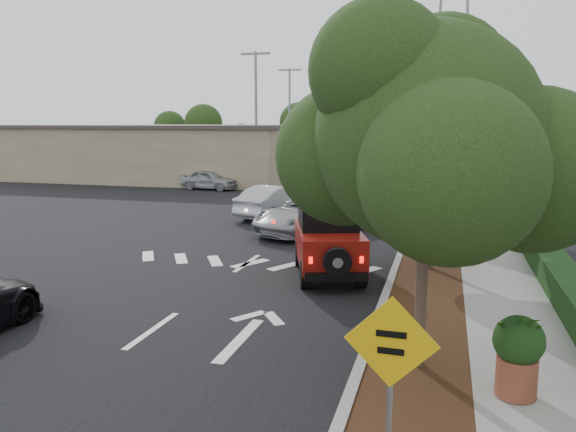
% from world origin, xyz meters
% --- Properties ---
extents(ground, '(120.00, 120.00, 0.00)m').
position_xyz_m(ground, '(0.00, 0.00, 0.00)').
color(ground, black).
rests_on(ground, ground).
extents(curb, '(0.20, 70.00, 0.15)m').
position_xyz_m(curb, '(4.60, 12.00, 0.07)').
color(curb, '#9E9B93').
rests_on(curb, ground).
extents(planting_strip, '(1.80, 70.00, 0.12)m').
position_xyz_m(planting_strip, '(5.60, 12.00, 0.06)').
color(planting_strip, black).
rests_on(planting_strip, ground).
extents(sidewalk, '(2.00, 70.00, 0.12)m').
position_xyz_m(sidewalk, '(7.50, 12.00, 0.06)').
color(sidewalk, gray).
rests_on(sidewalk, ground).
extents(hedge, '(0.80, 70.00, 0.80)m').
position_xyz_m(hedge, '(8.90, 12.00, 0.40)').
color(hedge, black).
rests_on(hedge, ground).
extents(commercial_building, '(22.00, 12.00, 4.00)m').
position_xyz_m(commercial_building, '(-16.00, 30.00, 2.00)').
color(commercial_building, '#817659').
rests_on(commercial_building, ground).
extents(transmission_tower, '(7.00, 4.00, 28.00)m').
position_xyz_m(transmission_tower, '(6.00, 48.00, 0.00)').
color(transmission_tower, slate).
rests_on(transmission_tower, ground).
extents(street_tree_near, '(3.80, 3.80, 5.92)m').
position_xyz_m(street_tree_near, '(5.60, -0.50, 0.00)').
color(street_tree_near, black).
rests_on(street_tree_near, ground).
extents(street_tree_mid, '(3.20, 3.20, 5.32)m').
position_xyz_m(street_tree_mid, '(5.60, 6.50, 0.00)').
color(street_tree_mid, black).
rests_on(street_tree_mid, ground).
extents(street_tree_far, '(3.40, 3.40, 5.62)m').
position_xyz_m(street_tree_far, '(5.60, 13.00, 0.00)').
color(street_tree_far, black).
rests_on(street_tree_far, ground).
extents(light_pole_a, '(2.00, 0.22, 9.00)m').
position_xyz_m(light_pole_a, '(-6.50, 26.00, 0.00)').
color(light_pole_a, slate).
rests_on(light_pole_a, ground).
extents(light_pole_b, '(2.00, 0.22, 9.00)m').
position_xyz_m(light_pole_b, '(-7.50, 38.00, 0.00)').
color(light_pole_b, slate).
rests_on(light_pole_b, ground).
extents(red_jeep, '(2.76, 4.10, 2.01)m').
position_xyz_m(red_jeep, '(2.69, 5.47, 1.02)').
color(red_jeep, black).
rests_on(red_jeep, ground).
extents(silver_suv_ahead, '(4.53, 6.02, 1.52)m').
position_xyz_m(silver_suv_ahead, '(0.81, 11.43, 0.76)').
color(silver_suv_ahead, '#94979A').
rests_on(silver_suv_ahead, ground).
extents(silver_sedan_oncoming, '(2.96, 4.85, 1.51)m').
position_xyz_m(silver_sedan_oncoming, '(-1.62, 14.52, 0.75)').
color(silver_sedan_oncoming, '#AAACB2').
rests_on(silver_sedan_oncoming, ground).
extents(parked_suv, '(4.01, 2.07, 1.31)m').
position_xyz_m(parked_suv, '(-9.05, 23.77, 0.65)').
color(parked_suv, '#9EA1A6').
rests_on(parked_suv, ground).
extents(speed_hump_sign, '(1.10, 0.10, 2.35)m').
position_xyz_m(speed_hump_sign, '(5.40, -4.02, 1.63)').
color(speed_hump_sign, slate).
rests_on(speed_hump_sign, ground).
extents(terracotta_planter, '(0.79, 0.79, 1.38)m').
position_xyz_m(terracotta_planter, '(7.14, -1.27, 0.93)').
color(terracotta_planter, brown).
rests_on(terracotta_planter, ground).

